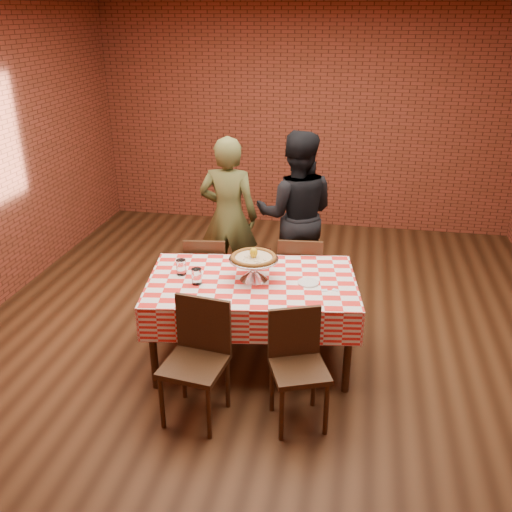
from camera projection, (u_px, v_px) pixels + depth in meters
The scene contains 19 objects.
ground at pixel (266, 332), 5.23m from camera, with size 6.00×6.00×0.00m, color black.
back_wall at pixel (305, 119), 7.34m from camera, with size 5.50×5.50×0.00m, color brown.
table at pixel (252, 321), 4.68m from camera, with size 1.66×1.00×0.75m, color #361F0F.
tablecloth at pixel (252, 295), 4.59m from camera, with size 1.70×1.03×0.29m, color red, non-canonical shape.
pizza_stand at pixel (254, 269), 4.51m from camera, with size 0.41×0.41×0.18m, color silver, non-canonical shape.
pizza at pixel (254, 258), 4.47m from camera, with size 0.37×0.37×0.03m, color beige.
lemon at pixel (254, 253), 4.45m from camera, with size 0.06×0.06×0.08m, color yellow.
water_glass_left at pixel (197, 276), 4.44m from camera, with size 0.08×0.08×0.13m, color white.
water_glass_right at pixel (181, 267), 4.60m from camera, with size 0.08×0.08×0.13m, color white.
side_plate at pixel (308, 283), 4.47m from camera, with size 0.17×0.17×0.01m, color white.
sweetener_packet_a at pixel (324, 290), 4.35m from camera, with size 0.05×0.04×0.01m, color white.
sweetener_packet_b at pixel (335, 290), 4.36m from camera, with size 0.05×0.04×0.01m, color white.
condiment_caddy at pixel (264, 257), 4.78m from camera, with size 0.10×0.08×0.14m, color silver.
chair_near_left at pixel (194, 365), 3.97m from camera, with size 0.42×0.42×0.90m, color #361F0F, non-canonical shape.
chair_near_right at pixel (299, 373), 3.92m from camera, with size 0.38×0.38×0.86m, color #361F0F, non-canonical shape.
chair_far_left at pixel (208, 276), 5.35m from camera, with size 0.38×0.38×0.86m, color #361F0F, non-canonical shape.
chair_far_right at pixel (299, 277), 5.30m from camera, with size 0.41×0.41×0.88m, color #361F0F, non-canonical shape.
diner_olive at pixel (229, 217), 5.71m from camera, with size 0.60×0.40×1.65m, color #4B4B25.
diner_black at pixel (296, 215), 5.68m from camera, with size 0.83×0.65×1.71m, color black.
Camera 1 is at (0.75, -4.43, 2.76)m, focal length 39.22 mm.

